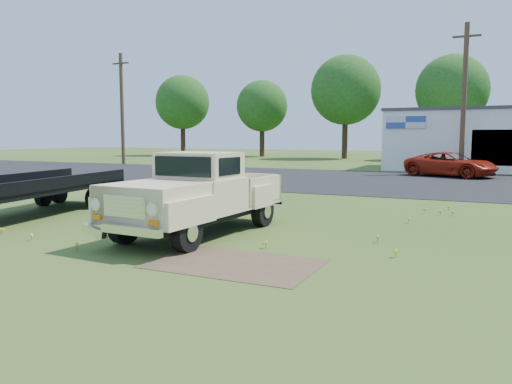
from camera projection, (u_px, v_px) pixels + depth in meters
ground at (237, 229)px, 12.36m from camera, size 140.00×140.00×0.00m
asphalt_lot at (370, 181)px, 25.85m from camera, size 90.00×14.00×0.02m
dirt_patch_a at (235, 264)px, 9.03m from camera, size 3.00×2.00×0.01m
dirt_patch_b at (232, 207)px, 16.36m from camera, size 2.20×1.60×0.01m
commercial_building at (498, 139)px, 33.87m from camera, size 14.20×8.20×4.15m
utility_pole_west at (122, 108)px, 40.94m from camera, size 1.60×0.30×9.00m
utility_pole_mid at (464, 98)px, 29.95m from camera, size 1.60×0.30×9.00m
treeline_a at (182, 102)px, 59.47m from camera, size 6.40×6.40×9.52m
treeline_b at (262, 106)px, 56.22m from camera, size 5.76×5.76×8.57m
treeline_c at (346, 90)px, 50.50m from camera, size 7.04×7.04×10.47m
treeline_d at (452, 90)px, 47.20m from camera, size 6.72×6.72×10.00m
vintage_pickup_truck at (199, 193)px, 11.66m from camera, size 2.37×5.45×1.94m
flatbed_trailer at (37, 183)px, 14.81m from camera, size 3.25×6.90×1.81m
red_pickup at (451, 165)px, 28.24m from camera, size 5.49×3.96×1.39m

